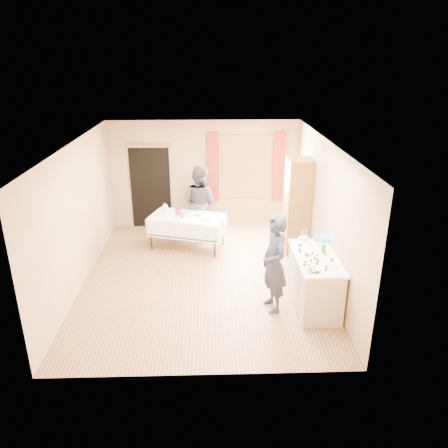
{
  "coord_description": "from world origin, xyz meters",
  "views": [
    {
      "loc": [
        0.15,
        -7.48,
        4.06
      ],
      "look_at": [
        0.39,
        0.0,
        1.1
      ],
      "focal_mm": 35.0,
      "sensor_mm": 36.0,
      "label": 1
    }
  ],
  "objects_px": {
    "counter": "(314,281)",
    "woman": "(199,202)",
    "chair": "(198,218)",
    "girl": "(274,264)",
    "party_table": "(187,229)",
    "cabinet": "(297,206)"
  },
  "relations": [
    {
      "from": "counter",
      "to": "woman",
      "type": "height_order",
      "value": "woman"
    },
    {
      "from": "counter",
      "to": "chair",
      "type": "relative_size",
      "value": 1.37
    },
    {
      "from": "woman",
      "to": "cabinet",
      "type": "bearing_deg",
      "value": -167.83
    },
    {
      "from": "cabinet",
      "to": "woman",
      "type": "distance_m",
      "value": 2.26
    },
    {
      "from": "party_table",
      "to": "woman",
      "type": "height_order",
      "value": "woman"
    },
    {
      "from": "counter",
      "to": "party_table",
      "type": "xyz_separation_m",
      "value": [
        -2.26,
        2.42,
        -0.01
      ]
    },
    {
      "from": "counter",
      "to": "woman",
      "type": "xyz_separation_m",
      "value": [
        -2.0,
        3.05,
        0.39
      ]
    },
    {
      "from": "cabinet",
      "to": "party_table",
      "type": "xyz_separation_m",
      "value": [
        -2.36,
        0.2,
        -0.57
      ]
    },
    {
      "from": "counter",
      "to": "chair",
      "type": "height_order",
      "value": "chair"
    },
    {
      "from": "chair",
      "to": "girl",
      "type": "distance_m",
      "value": 3.81
    },
    {
      "from": "chair",
      "to": "woman",
      "type": "relative_size",
      "value": 0.63
    },
    {
      "from": "counter",
      "to": "girl",
      "type": "relative_size",
      "value": 0.88
    },
    {
      "from": "cabinet",
      "to": "chair",
      "type": "xyz_separation_m",
      "value": [
        -2.16,
        1.2,
        -0.69
      ]
    },
    {
      "from": "chair",
      "to": "woman",
      "type": "bearing_deg",
      "value": -71.46
    },
    {
      "from": "counter",
      "to": "party_table",
      "type": "relative_size",
      "value": 0.83
    },
    {
      "from": "party_table",
      "to": "chair",
      "type": "bearing_deg",
      "value": 95.4
    },
    {
      "from": "woman",
      "to": "counter",
      "type": "bearing_deg",
      "value": 156.79
    },
    {
      "from": "chair",
      "to": "woman",
      "type": "xyz_separation_m",
      "value": [
        0.06,
        -0.37,
        0.53
      ]
    },
    {
      "from": "chair",
      "to": "woman",
      "type": "distance_m",
      "value": 0.65
    },
    {
      "from": "chair",
      "to": "girl",
      "type": "relative_size",
      "value": 0.64
    },
    {
      "from": "cabinet",
      "to": "woman",
      "type": "height_order",
      "value": "cabinet"
    },
    {
      "from": "girl",
      "to": "woman",
      "type": "xyz_separation_m",
      "value": [
        -1.28,
        3.15,
        0.01
      ]
    }
  ]
}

